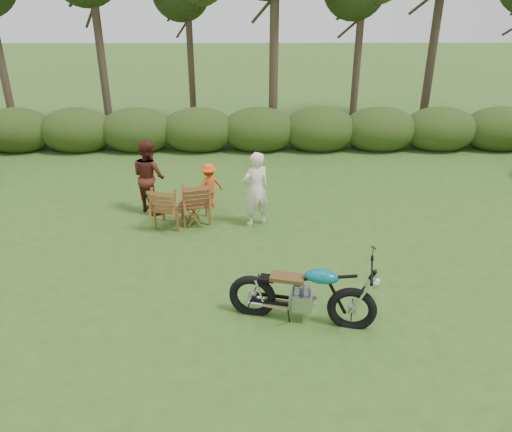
{
  "coord_description": "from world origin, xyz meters",
  "views": [
    {
      "loc": [
        -0.27,
        -7.11,
        5.13
      ],
      "look_at": [
        -0.18,
        1.8,
        0.9
      ],
      "focal_mm": 35.0,
      "sensor_mm": 36.0,
      "label": 1
    }
  ],
  "objects_px": {
    "motorcycle": "(300,319)",
    "cup": "(195,202)",
    "lawn_chair_left": "(171,226)",
    "adult_b": "(152,210)",
    "lawn_chair_right": "(196,222)",
    "adult_a": "(256,224)",
    "child": "(210,206)",
    "side_table": "(194,215)"
  },
  "relations": [
    {
      "from": "motorcycle",
      "to": "child",
      "type": "xyz_separation_m",
      "value": [
        -1.85,
        4.62,
        0.0
      ]
    },
    {
      "from": "lawn_chair_left",
      "to": "cup",
      "type": "bearing_deg",
      "value": -160.19
    },
    {
      "from": "cup",
      "to": "adult_a",
      "type": "relative_size",
      "value": 0.07
    },
    {
      "from": "motorcycle",
      "to": "cup",
      "type": "bearing_deg",
      "value": 133.35
    },
    {
      "from": "lawn_chair_left",
      "to": "child",
      "type": "height_order",
      "value": "child"
    },
    {
      "from": "child",
      "to": "side_table",
      "type": "bearing_deg",
      "value": 46.77
    },
    {
      "from": "lawn_chair_left",
      "to": "adult_b",
      "type": "height_order",
      "value": "adult_b"
    },
    {
      "from": "lawn_chair_left",
      "to": "adult_a",
      "type": "relative_size",
      "value": 0.58
    },
    {
      "from": "child",
      "to": "cup",
      "type": "bearing_deg",
      "value": 48.57
    },
    {
      "from": "side_table",
      "to": "adult_a",
      "type": "distance_m",
      "value": 1.45
    },
    {
      "from": "side_table",
      "to": "adult_a",
      "type": "relative_size",
      "value": 0.3
    },
    {
      "from": "motorcycle",
      "to": "adult_a",
      "type": "relative_size",
      "value": 1.32
    },
    {
      "from": "cup",
      "to": "child",
      "type": "relative_size",
      "value": 0.11
    },
    {
      "from": "lawn_chair_right",
      "to": "child",
      "type": "height_order",
      "value": "child"
    },
    {
      "from": "lawn_chair_right",
      "to": "adult_a",
      "type": "height_order",
      "value": "adult_a"
    },
    {
      "from": "lawn_chair_right",
      "to": "child",
      "type": "relative_size",
      "value": 0.95
    },
    {
      "from": "cup",
      "to": "adult_b",
      "type": "distance_m",
      "value": 1.53
    },
    {
      "from": "adult_b",
      "to": "lawn_chair_right",
      "type": "bearing_deg",
      "value": -166.34
    },
    {
      "from": "motorcycle",
      "to": "side_table",
      "type": "distance_m",
      "value": 4.16
    },
    {
      "from": "side_table",
      "to": "child",
      "type": "height_order",
      "value": "child"
    },
    {
      "from": "lawn_chair_right",
      "to": "child",
      "type": "bearing_deg",
      "value": -120.0
    },
    {
      "from": "motorcycle",
      "to": "lawn_chair_right",
      "type": "relative_size",
      "value": 2.18
    },
    {
      "from": "adult_a",
      "to": "child",
      "type": "distance_m",
      "value": 1.54
    },
    {
      "from": "cup",
      "to": "motorcycle",
      "type": "bearing_deg",
      "value": -59.78
    },
    {
      "from": "motorcycle",
      "to": "adult_b",
      "type": "bearing_deg",
      "value": 139.59
    },
    {
      "from": "cup",
      "to": "adult_a",
      "type": "bearing_deg",
      "value": 0.2
    },
    {
      "from": "adult_a",
      "to": "child",
      "type": "relative_size",
      "value": 1.56
    },
    {
      "from": "lawn_chair_left",
      "to": "adult_a",
      "type": "distance_m",
      "value": 1.96
    },
    {
      "from": "adult_b",
      "to": "child",
      "type": "xyz_separation_m",
      "value": [
        1.4,
        0.22,
        0.0
      ]
    },
    {
      "from": "cup",
      "to": "lawn_chair_right",
      "type": "bearing_deg",
      "value": 96.04
    },
    {
      "from": "cup",
      "to": "adult_a",
      "type": "distance_m",
      "value": 1.5
    },
    {
      "from": "adult_a",
      "to": "lawn_chair_right",
      "type": "bearing_deg",
      "value": -32.78
    },
    {
      "from": "adult_a",
      "to": "child",
      "type": "height_order",
      "value": "adult_a"
    },
    {
      "from": "motorcycle",
      "to": "cup",
      "type": "relative_size",
      "value": 18.64
    },
    {
      "from": "adult_a",
      "to": "adult_b",
      "type": "relative_size",
      "value": 0.98
    },
    {
      "from": "lawn_chair_left",
      "to": "side_table",
      "type": "height_order",
      "value": "side_table"
    },
    {
      "from": "adult_b",
      "to": "child",
      "type": "height_order",
      "value": "adult_b"
    },
    {
      "from": "lawn_chair_right",
      "to": "lawn_chair_left",
      "type": "bearing_deg",
      "value": 6.42
    },
    {
      "from": "lawn_chair_right",
      "to": "child",
      "type": "distance_m",
      "value": 0.92
    },
    {
      "from": "lawn_chair_left",
      "to": "adult_b",
      "type": "relative_size",
      "value": 0.57
    },
    {
      "from": "lawn_chair_left",
      "to": "adult_b",
      "type": "bearing_deg",
      "value": -41.81
    },
    {
      "from": "lawn_chair_right",
      "to": "child",
      "type": "xyz_separation_m",
      "value": [
        0.26,
        0.89,
        0.0
      ]
    }
  ]
}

